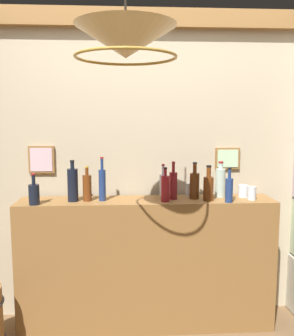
% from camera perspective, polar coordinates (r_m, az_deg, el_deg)
% --- Properties ---
extents(panelled_rear_partition, '(3.74, 0.15, 2.47)m').
position_cam_1_polar(panelled_rear_partition, '(3.04, -0.35, 1.63)').
color(panelled_rear_partition, '#BCAD8E').
rests_on(panelled_rear_partition, ground).
extents(bar_shelf_unit, '(1.95, 0.34, 1.01)m').
position_cam_1_polar(bar_shelf_unit, '(2.99, -0.06, -14.41)').
color(bar_shelf_unit, olive).
rests_on(bar_shelf_unit, ground).
extents(liquor_bottle_rum, '(0.07, 0.07, 0.26)m').
position_cam_1_polar(liquor_bottle_rum, '(2.81, -9.18, -2.93)').
color(liquor_bottle_rum, brown).
rests_on(liquor_bottle_rum, bar_shelf_unit).
extents(liquor_bottle_mezcal, '(0.06, 0.06, 0.29)m').
position_cam_1_polar(liquor_bottle_mezcal, '(2.84, 4.05, -2.56)').
color(liquor_bottle_mezcal, maroon).
rests_on(liquor_bottle_mezcal, bar_shelf_unit).
extents(liquor_bottle_vermouth, '(0.08, 0.08, 0.23)m').
position_cam_1_polar(liquor_bottle_vermouth, '(2.78, -16.97, -3.80)').
color(liquor_bottle_vermouth, black).
rests_on(liquor_bottle_vermouth, bar_shelf_unit).
extents(liquor_bottle_tequila, '(0.08, 0.08, 0.31)m').
position_cam_1_polar(liquor_bottle_tequila, '(2.81, -11.34, -2.48)').
color(liquor_bottle_tequila, black).
rests_on(liquor_bottle_tequila, bar_shelf_unit).
extents(liquor_bottle_whiskey, '(0.08, 0.08, 0.27)m').
position_cam_1_polar(liquor_bottle_whiskey, '(2.83, 9.42, -2.92)').
color(liquor_bottle_whiskey, '#663213').
rests_on(liquor_bottle_whiskey, bar_shelf_unit).
extents(liquor_bottle_bourbon, '(0.08, 0.08, 0.28)m').
position_cam_1_polar(liquor_bottle_bourbon, '(2.97, 11.20, -2.13)').
color(liquor_bottle_bourbon, '#B5CEBD').
rests_on(liquor_bottle_bourbon, bar_shelf_unit).
extents(liquor_bottle_scotch, '(0.06, 0.06, 0.26)m').
position_cam_1_polar(liquor_bottle_scotch, '(2.76, 2.83, -3.09)').
color(liquor_bottle_scotch, maroon).
rests_on(liquor_bottle_scotch, bar_shelf_unit).
extents(liquor_bottle_amaro, '(0.07, 0.07, 0.28)m').
position_cam_1_polar(liquor_bottle_amaro, '(2.88, 7.31, -2.57)').
color(liquor_bottle_amaro, brown).
rests_on(liquor_bottle_amaro, bar_shelf_unit).
extents(liquor_bottle_gin, '(0.06, 0.06, 0.26)m').
position_cam_1_polar(liquor_bottle_gin, '(2.80, 12.50, -3.17)').
color(liquor_bottle_gin, navy).
rests_on(liquor_bottle_gin, bar_shelf_unit).
extents(liquor_bottle_vodka, '(0.05, 0.05, 0.33)m').
position_cam_1_polar(liquor_bottle_vodka, '(2.80, -6.90, -2.43)').
color(liquor_bottle_vodka, navy).
rests_on(liquor_bottle_vodka, bar_shelf_unit).
extents(liquor_bottle_rye, '(0.06, 0.06, 0.26)m').
position_cam_1_polar(liquor_bottle_rye, '(2.93, 2.49, -2.56)').
color(liquor_bottle_rye, silver).
rests_on(liquor_bottle_rye, bar_shelf_unit).
extents(glass_tumbler_rocks, '(0.08, 0.08, 0.09)m').
position_cam_1_polar(glass_tumbler_rocks, '(3.02, 14.59, -3.44)').
color(glass_tumbler_rocks, silver).
rests_on(glass_tumbler_rocks, bar_shelf_unit).
extents(glass_tumbler_highball, '(0.07, 0.07, 0.10)m').
position_cam_1_polar(glass_tumbler_highball, '(2.94, 15.80, -3.74)').
color(glass_tumbler_highball, silver).
rests_on(glass_tumbler_highball, bar_shelf_unit).
extents(glass_tumbler_shot, '(0.06, 0.06, 0.10)m').
position_cam_1_polar(glass_tumbler_shot, '(2.98, 6.60, -3.34)').
color(glass_tumbler_shot, silver).
rests_on(glass_tumbler_shot, bar_shelf_unit).
extents(pendant_lamp, '(0.54, 0.54, 0.61)m').
position_cam_1_polar(pendant_lamp, '(2.04, -3.29, 18.61)').
color(pendant_lamp, beige).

